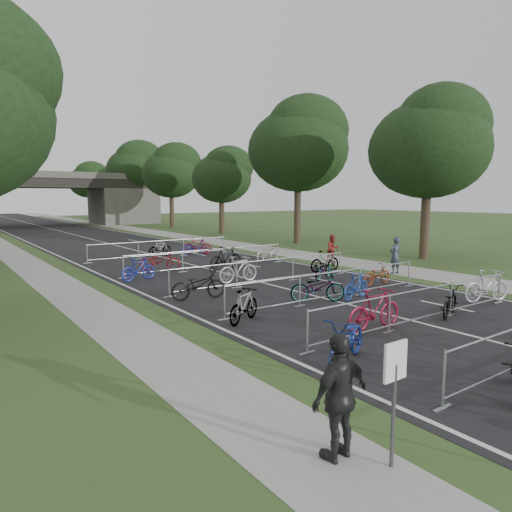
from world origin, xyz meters
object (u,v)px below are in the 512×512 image
at_px(overpass_bridge, 38,199).
at_px(pedestrian_a, 395,256).
at_px(pedestrian_c, 340,397).
at_px(park_sign, 395,381).
at_px(pedestrian_b, 333,249).

bearing_deg(overpass_bridge, pedestrian_a, -82.49).
bearing_deg(pedestrian_a, pedestrian_c, 37.65).
bearing_deg(pedestrian_c, park_sign, 122.62).
relative_size(park_sign, pedestrian_a, 1.01).
relative_size(overpass_bridge, pedestrian_b, 19.06).
xyz_separation_m(overpass_bridge, pedestrian_b, (6.96, -47.13, -2.72)).
bearing_deg(park_sign, overpass_bridge, 83.74).
height_order(overpass_bridge, pedestrian_c, overpass_bridge).
distance_m(park_sign, pedestrian_b, 20.26).
bearing_deg(pedestrian_b, park_sign, -123.12).
distance_m(overpass_bridge, pedestrian_b, 47.72).
bearing_deg(park_sign, pedestrian_b, 47.22).
xyz_separation_m(park_sign, pedestrian_a, (13.60, 10.41, -0.36)).
relative_size(overpass_bridge, park_sign, 16.99).
height_order(overpass_bridge, pedestrian_b, overpass_bridge).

